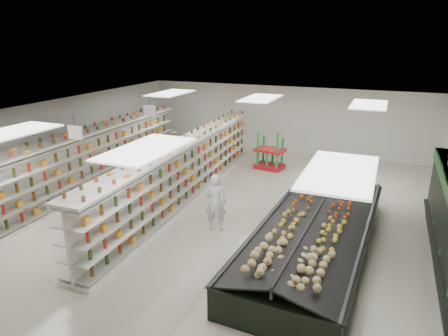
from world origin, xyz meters
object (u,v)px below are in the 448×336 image
at_px(soda_endcap, 270,152).
at_px(shopper_main, 215,202).
at_px(gondola_center, 186,172).
at_px(shopper_background, 175,149).
at_px(gondola_left, 75,168).
at_px(produce_island, 315,232).

height_order(soda_endcap, shopper_main, shopper_main).
distance_m(gondola_center, soda_endcap, 4.62).
height_order(gondola_center, shopper_background, gondola_center).
distance_m(gondola_left, shopper_main, 5.72).
distance_m(gondola_center, produce_island, 5.29).
bearing_deg(soda_endcap, produce_island, -63.71).
height_order(gondola_left, gondola_center, gondola_left).
relative_size(gondola_center, shopper_main, 6.87).
bearing_deg(soda_endcap, gondola_left, -134.68).
distance_m(gondola_left, shopper_background, 4.63).
height_order(gondola_left, shopper_main, gondola_left).
xyz_separation_m(soda_endcap, shopper_main, (0.16, -6.16, 0.10)).
distance_m(gondola_center, shopper_background, 3.65).
xyz_separation_m(gondola_center, shopper_background, (-2.11, 2.98, -0.15)).
bearing_deg(gondola_left, produce_island, -5.36).
bearing_deg(gondola_center, shopper_main, -46.39).
distance_m(produce_island, shopper_background, 8.58).
relative_size(gondola_center, produce_island, 1.56).
distance_m(gondola_left, gondola_center, 3.95).
bearing_deg(gondola_center, gondola_left, -162.03).
bearing_deg(shopper_background, gondola_left, 175.11).
xyz_separation_m(gondola_left, shopper_main, (5.69, -0.57, -0.15)).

